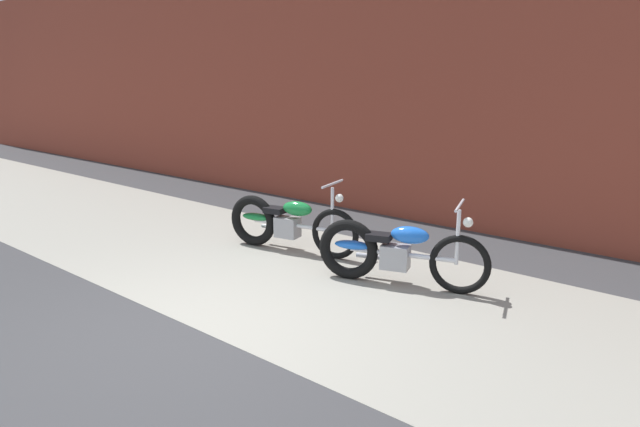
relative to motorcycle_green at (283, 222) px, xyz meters
The scene contains 5 objects.
ground_plane 2.64m from the motorcycle_green, 65.08° to the right, with size 80.00×80.00×0.00m, color #38383A.
sidewalk_slab 1.32m from the motorcycle_green, 29.29° to the right, with size 36.00×3.50×0.01m, color gray.
brick_building_wall 3.60m from the motorcycle_green, 68.79° to the left, with size 36.00×0.50×4.66m, color brown.
motorcycle_green is the anchor object (origin of this frame).
motorcycle_blue 1.85m from the motorcycle_green, ahead, with size 1.94×0.85×1.03m.
Camera 1 is at (4.06, -3.04, 2.38)m, focal length 31.34 mm.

